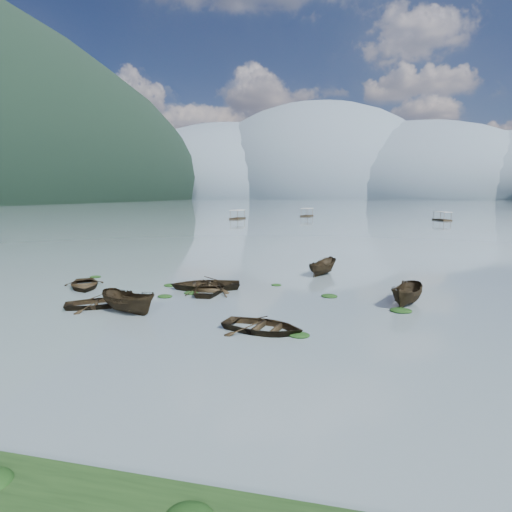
% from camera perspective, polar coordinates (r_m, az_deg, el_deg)
% --- Properties ---
extents(ground_plane, '(2400.00, 2400.00, 0.00)m').
position_cam_1_polar(ground_plane, '(21.20, -7.27, -10.16)').
color(ground_plane, slate).
extents(haze_mtn_a, '(520.00, 520.00, 280.00)m').
position_cam_1_polar(haze_mtn_a, '(956.85, -3.53, 8.23)').
color(haze_mtn_a, '#475666').
rests_on(haze_mtn_a, ground).
extents(haze_mtn_b, '(520.00, 520.00, 340.00)m').
position_cam_1_polar(haze_mtn_b, '(921.30, 8.63, 8.13)').
color(haze_mtn_b, '#475666').
rests_on(haze_mtn_b, ground).
extents(haze_mtn_c, '(520.00, 520.00, 260.00)m').
position_cam_1_polar(haze_mtn_c, '(928.44, 21.14, 7.65)').
color(haze_mtn_c, '#475666').
rests_on(haze_mtn_c, ground).
extents(haze_mtn_d, '(520.00, 520.00, 220.00)m').
position_cam_1_polar(haze_mtn_d, '(970.72, 31.78, 6.97)').
color(haze_mtn_d, '#475666').
rests_on(haze_mtn_d, ground).
extents(rowboat_0, '(4.83, 5.09, 0.86)m').
position_cam_1_polar(rowboat_0, '(32.44, -23.31, -4.18)').
color(rowboat_0, black).
rests_on(rowboat_0, ground).
extents(rowboat_1, '(5.03, 4.64, 0.85)m').
position_cam_1_polar(rowboat_1, '(26.72, -21.29, -6.72)').
color(rowboat_1, black).
rests_on(rowboat_1, ground).
extents(rowboat_2, '(4.38, 2.82, 1.58)m').
position_cam_1_polar(rowboat_2, '(24.83, -17.66, -7.68)').
color(rowboat_2, black).
rests_on(rowboat_2, ground).
extents(rowboat_3, '(3.41, 4.55, 0.89)m').
position_cam_1_polar(rowboat_3, '(28.76, -6.45, -5.10)').
color(rowboat_3, black).
rests_on(rowboat_3, ground).
extents(rowboat_4, '(4.74, 3.78, 0.88)m').
position_cam_1_polar(rowboat_4, '(20.57, 0.97, -10.68)').
color(rowboat_4, black).
rests_on(rowboat_4, ground).
extents(rowboat_5, '(2.92, 4.31, 1.56)m').
position_cam_1_polar(rowboat_5, '(27.13, 20.75, -6.46)').
color(rowboat_5, black).
rests_on(rowboat_5, ground).
extents(rowboat_7, '(5.90, 4.95, 1.05)m').
position_cam_1_polar(rowboat_7, '(29.70, -7.26, -4.67)').
color(rowboat_7, black).
rests_on(rowboat_7, ground).
extents(rowboat_8, '(2.91, 4.27, 1.54)m').
position_cam_1_polar(rowboat_8, '(35.28, 9.44, -2.60)').
color(rowboat_8, black).
rests_on(rowboat_8, ground).
extents(weed_clump_0, '(1.01, 0.83, 0.22)m').
position_cam_1_polar(weed_clump_0, '(27.82, -12.88, -5.74)').
color(weed_clump_0, black).
rests_on(weed_clump_0, ground).
extents(weed_clump_1, '(1.03, 0.82, 0.23)m').
position_cam_1_polar(weed_clump_1, '(28.39, -9.27, -5.34)').
color(weed_clump_1, black).
rests_on(weed_clump_1, ground).
extents(weed_clump_2, '(1.08, 0.87, 0.23)m').
position_cam_1_polar(weed_clump_2, '(20.00, 6.14, -11.30)').
color(weed_clump_2, black).
rests_on(weed_clump_2, ground).
extents(weed_clump_3, '(0.80, 0.67, 0.18)m').
position_cam_1_polar(weed_clump_3, '(30.61, 2.92, -4.21)').
color(weed_clump_3, black).
rests_on(weed_clump_3, ground).
extents(weed_clump_4, '(1.29, 1.02, 0.27)m').
position_cam_1_polar(weed_clump_4, '(25.32, 19.99, -7.49)').
color(weed_clump_4, black).
rests_on(weed_clump_4, ground).
extents(weed_clump_5, '(0.97, 0.78, 0.20)m').
position_cam_1_polar(weed_clump_5, '(36.13, -21.96, -2.85)').
color(weed_clump_5, black).
rests_on(weed_clump_5, ground).
extents(weed_clump_6, '(1.05, 0.88, 0.22)m').
position_cam_1_polar(weed_clump_6, '(31.10, -12.11, -4.19)').
color(weed_clump_6, black).
rests_on(weed_clump_6, ground).
extents(weed_clump_7, '(1.11, 0.89, 0.24)m').
position_cam_1_polar(weed_clump_7, '(27.62, 10.44, -5.77)').
color(weed_clump_7, black).
rests_on(weed_clump_7, ground).
extents(pontoon_left, '(3.35, 6.80, 2.52)m').
position_cam_1_polar(pontoon_left, '(116.58, -2.66, 5.29)').
color(pontoon_left, black).
rests_on(pontoon_left, ground).
extents(pontoon_centre, '(3.89, 7.00, 2.54)m').
position_cam_1_polar(pontoon_centre, '(132.71, 7.27, 5.64)').
color(pontoon_centre, black).
rests_on(pontoon_centre, ground).
extents(pontoon_right, '(4.21, 6.43, 2.28)m').
position_cam_1_polar(pontoon_right, '(121.07, 25.03, 4.62)').
color(pontoon_right, black).
rests_on(pontoon_right, ground).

